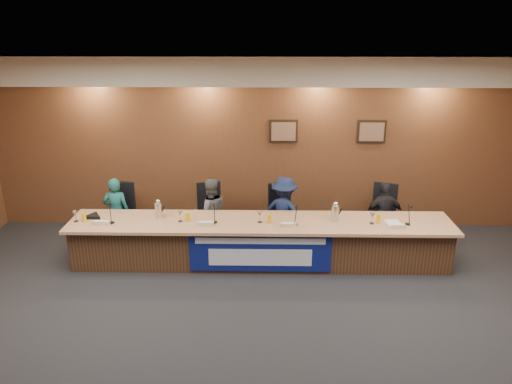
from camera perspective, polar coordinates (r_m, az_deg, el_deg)
floor at (r=6.28m, az=0.27°, el=-18.16°), size 10.00×10.00×0.00m
ceiling at (r=5.01m, az=0.32°, el=12.22°), size 10.00×8.00×0.04m
wall_back at (r=9.24m, az=0.64°, el=5.50°), size 10.00×0.04×3.20m
soffit at (r=8.77m, az=0.66°, el=13.69°), size 10.00×0.50×0.50m
dais_body at (r=8.15m, az=0.51°, el=-5.82°), size 6.00×0.80×0.70m
dais_top at (r=7.95m, az=0.52°, el=-3.53°), size 6.10×0.95×0.05m
banner at (r=7.77m, az=0.48°, el=-6.92°), size 2.20×0.02×0.65m
banner_text_upper at (r=7.67m, az=0.48°, el=-5.63°), size 2.00×0.01×0.10m
banner_text_lower at (r=7.79m, az=0.48°, el=-7.49°), size 1.60×0.01×0.28m
wall_photo_left at (r=9.16m, az=3.16°, el=6.95°), size 0.52×0.04×0.42m
wall_photo_right at (r=9.36m, az=13.07°, el=6.74°), size 0.52×0.04×0.42m
panelist_a at (r=9.00m, az=-15.64°, el=-2.22°), size 0.45×0.30×1.24m
panelist_b at (r=8.67m, az=-5.24°, el=-2.38°), size 0.71×0.63×1.23m
panelist_c at (r=8.62m, az=3.22°, el=-2.33°), size 0.94×0.75×1.27m
panelist_d at (r=8.87m, az=14.40°, el=-2.59°), size 0.72×0.34×1.19m
office_chair_a at (r=9.14m, az=-15.39°, el=-2.79°), size 0.59×0.59×0.08m
office_chair_b at (r=8.82m, az=-5.14°, el=-2.96°), size 0.58×0.58×0.08m
office_chair_c at (r=8.77m, az=3.18°, el=-3.03°), size 0.61×0.61×0.08m
office_chair_d at (r=9.00m, az=14.20°, el=-3.02°), size 0.61×0.61×0.08m
nameplate_a at (r=8.15m, az=-17.46°, el=-3.37°), size 0.24×0.08×0.10m
microphone_a at (r=8.19m, az=-16.11°, el=-3.37°), size 0.07×0.07×0.02m
juice_glass_a at (r=8.36m, az=-19.03°, el=-2.74°), size 0.06×0.06×0.15m
water_glass_a at (r=8.40m, az=-19.93°, el=-2.64°), size 0.08×0.08×0.18m
nameplate_b at (r=7.78m, az=-5.77°, el=-3.62°), size 0.24×0.08×0.10m
microphone_b at (r=7.92m, az=-4.72°, el=-3.44°), size 0.07×0.07×0.02m
juice_glass_b at (r=7.99m, az=-7.83°, el=-2.83°), size 0.06×0.06×0.15m
water_glass_b at (r=7.99m, az=-8.67°, el=-2.76°), size 0.08×0.08×0.18m
nameplate_c at (r=7.71m, az=3.77°, el=-3.77°), size 0.24×0.08×0.10m
microphone_c at (r=7.83m, az=4.51°, el=-3.69°), size 0.07×0.07×0.02m
juice_glass_c at (r=7.85m, az=1.51°, el=-3.05°), size 0.06×0.06×0.15m
water_glass_c at (r=7.86m, az=0.45°, el=-2.89°), size 0.08×0.08×0.18m
nameplate_d at (r=7.95m, az=15.95°, el=-3.80°), size 0.24×0.08×0.10m
microphone_d at (r=8.17m, az=16.91°, el=-3.51°), size 0.07×0.07×0.02m
juice_glass_d at (r=8.06m, az=13.82°, el=-3.03°), size 0.06×0.06×0.15m
water_glass_d at (r=8.02m, az=13.14°, el=-2.96°), size 0.08×0.08×0.18m
carafe_left at (r=8.17m, az=-11.08°, el=-2.08°), size 0.11×0.11×0.26m
carafe_right at (r=8.01m, az=9.03°, el=-2.41°), size 0.12×0.12×0.26m
speakerphone at (r=8.49m, az=-18.11°, el=-2.65°), size 0.32×0.32×0.05m
paper_stack at (r=8.16m, az=15.51°, el=-3.46°), size 0.26×0.33×0.01m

